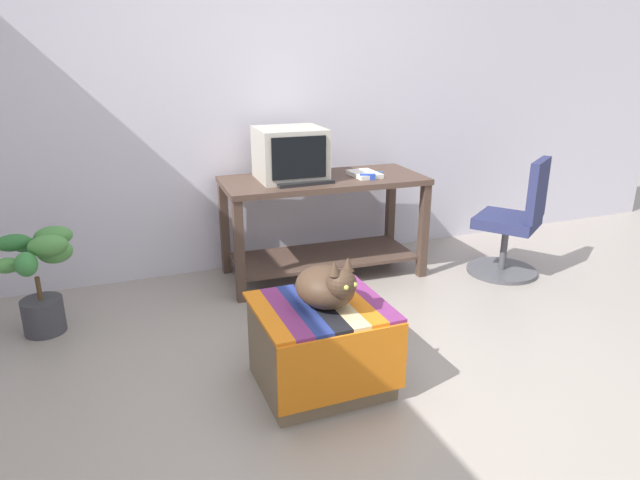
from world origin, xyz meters
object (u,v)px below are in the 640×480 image
Objects in this scene: cat at (328,286)px; stapler at (367,177)px; keyboard at (304,182)px; potted_plant at (42,276)px; book at (364,174)px; desk at (323,209)px; ottoman_with_blanket at (321,345)px; office_chair at (514,226)px; tv_monitor at (290,154)px.

stapler is (0.81, 1.24, 0.21)m from cat.
potted_plant is (-1.68, -0.11, -0.40)m from keyboard.
potted_plant is (-2.18, -0.18, -0.40)m from book.
potted_plant is (-1.88, -0.24, -0.15)m from desk.
potted_plant is (-1.32, 1.13, 0.14)m from ottoman_with_blanket.
desk is 3.69× the size of keyboard.
potted_plant is 3.21m from office_chair.
desk is at bearing 32.60° from keyboard.
keyboard reaches higher than cat.
tv_monitor is 0.54× the size of office_chair.
book is (0.30, -0.06, 0.25)m from desk.
keyboard is at bearing 73.56° from ottoman_with_blanket.
ottoman_with_blanket is (-0.86, -1.32, -0.54)m from book.
ottoman_with_blanket is 1.56× the size of cat.
cat is 1.49m from stapler.
ottoman_with_blanket is 5.77× the size of stapler.
desk is at bearing 67.73° from ottoman_with_blanket.
ottoman_with_blanket is (-0.33, -1.42, -0.70)m from tv_monitor.
keyboard reaches higher than desk.
tv_monitor is at bearing 171.31° from desk.
stapler is (-1.05, 0.35, 0.38)m from office_chair.
tv_monitor is at bearing 89.34° from stapler.
office_chair is (3.20, -0.28, 0.02)m from potted_plant.
cat is 0.65× the size of potted_plant.
keyboard reaches higher than ottoman_with_blanket.
book is 1.18m from office_chair.
desk is 1.90m from potted_plant.
desk is 2.36× the size of potted_plant.
office_chair reaches higher than keyboard.
desk reaches higher than ottoman_with_blanket.
keyboard is at bearing -49.93° from office_chair.
stapler is at bearing -5.84° from keyboard.
office_chair is at bearing -17.78° from tv_monitor.
potted_plant is at bearing -167.67° from tv_monitor.
tv_monitor is 0.25m from keyboard.
book is 0.64× the size of cat.
tv_monitor reaches higher than book.
cat reaches higher than ottoman_with_blanket.
cat is (-0.84, -1.34, -0.21)m from book.
stapler is at bearing 39.29° from cat.
stapler is at bearing 2.04° from potted_plant.
keyboard is 3.64× the size of stapler.
book is at bearing 4.83° from potted_plant.
potted_plant reaches higher than ottoman_with_blanket.
tv_monitor is 1.74m from office_chair.
ottoman_with_blanket is 2.07m from office_chair.
book reaches higher than cat.
stapler is at bearing 55.38° from ottoman_with_blanket.
stapler reaches higher than desk.
cat is at bearing -123.40° from book.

